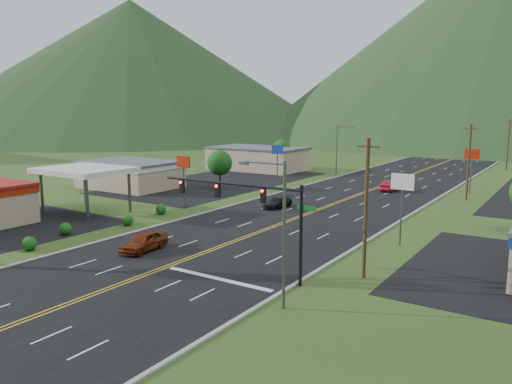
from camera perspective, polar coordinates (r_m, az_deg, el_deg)
The scene contains 22 objects.
ground at distance 32.15m, azimuth -25.43°, elevation -13.34°, with size 500.00×500.00×0.00m, color #273D16.
road at distance 32.15m, azimuth -25.43°, elevation -13.34°, with size 20.00×460.00×0.04m, color black.
curb_east at distance 24.74m, azimuth -12.25°, elevation -19.69°, with size 0.30×460.00×0.14m, color gray.
traffic_signal at distance 35.43m, azimuth -0.55°, elevation -1.32°, with size 13.10×0.43×7.00m.
streetlight_east at distance 29.70m, azimuth 2.70°, elevation -3.74°, with size 3.28×0.25×9.00m.
streetlight_west at distance 93.09m, azimuth 9.40°, elevation 5.18°, with size 3.28×0.25×9.00m.
gas_canopy at distance 60.84m, azimuth -19.00°, elevation 2.27°, with size 10.00×8.00×5.30m.
building_west_mid at distance 78.99m, azimuth -14.22°, elevation 2.14°, with size 14.40×10.40×4.10m.
building_west_far at distance 99.34m, azimuth 0.22°, elevation 3.88°, with size 18.40×11.40×4.50m.
pole_sign_west_a at distance 60.44m, azimuth -8.30°, elevation 2.81°, with size 2.00×0.18×6.40m.
pole_sign_west_b at distance 78.19m, azimuth 2.45°, elevation 4.40°, with size 2.00×0.18×6.40m.
pole_sign_east_a at distance 45.34m, azimuth 16.37°, elevation 0.32°, with size 2.00×0.18×6.40m.
pole_sign_east_b at distance 76.33m, azimuth 23.44°, elevation 3.50°, with size 2.00×0.18×6.40m.
tree_west_a at distance 75.88m, azimuth -4.18°, elevation 3.35°, with size 3.84×3.84×5.82m.
tree_west_b at distance 101.02m, azimuth 2.90°, elevation 4.89°, with size 3.84×3.84×5.82m.
utility_pole_a at distance 35.82m, azimuth 12.45°, elevation -1.76°, with size 1.60×0.28×10.00m.
utility_pole_b at distance 71.34m, azimuth 23.14°, elevation 3.22°, with size 1.60×0.28×10.00m.
utility_pole_c at distance 110.83m, azimuth 26.87°, elevation 4.93°, with size 1.60×0.28×10.00m.
mountain_nw at distance 239.62m, azimuth -13.99°, elevation 13.53°, with size 190.00×190.00×60.00m, color #223A1A.
car_red_near at distance 43.64m, azimuth -12.68°, elevation -5.56°, with size 1.93×4.81×1.64m, color maroon.
car_dark_mid at distance 60.99m, azimuth 2.50°, elevation -1.22°, with size 1.81×4.45×1.29m, color black.
car_red_far at distance 76.03m, azimuth 15.21°, elevation 0.70°, with size 1.68×4.82×1.59m, color maroon.
Camera 1 is at (25.83, -14.93, 11.98)m, focal length 35.00 mm.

